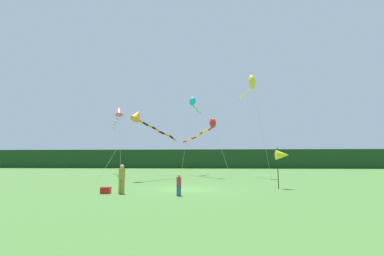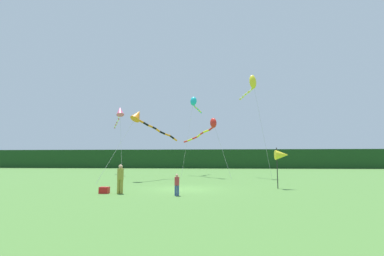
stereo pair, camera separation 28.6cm
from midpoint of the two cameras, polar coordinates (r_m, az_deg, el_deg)
The scene contains 11 objects.
ground_plane at distance 18.63m, azimuth -1.02°, elevation -12.90°, with size 120.00×120.00×0.00m, color #477533.
distant_treeline at distance 63.47m, azimuth 2.88°, elevation -6.61°, with size 108.00×3.04×4.37m, color #193D19.
person_adult at distance 16.50m, azimuth -14.59°, elevation -10.17°, with size 0.37×0.37×1.70m.
person_child at distance 15.09m, azimuth -2.70°, elevation -11.78°, with size 0.26×0.26×1.19m.
cooler_box at distance 16.94m, azimuth -17.77°, elevation -12.55°, with size 0.54×0.41×0.38m, color red.
banner_flag_pole at distance 19.71m, azimuth 19.03°, elevation -5.52°, with size 0.90×0.70×2.82m.
kite_cyan at distance 36.90m, azimuth 0.64°, elevation 5.53°, with size 2.24×6.69×10.70m.
kite_yellow at distance 31.99m, azimuth 12.97°, elevation 9.26°, with size 2.52×5.74×11.79m.
kite_red at distance 30.92m, azimuth 3.85°, elevation 0.25°, with size 5.75×7.72×6.81m.
kite_rainbow at distance 37.13m, azimuth -14.99°, elevation 3.20°, with size 4.15×7.87×9.23m.
kite_orange at distance 26.80m, azimuth -10.37°, elevation 2.00°, with size 5.57×8.79×7.00m.
Camera 2 is at (1.90, -18.43, 1.97)m, focal length 24.94 mm.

